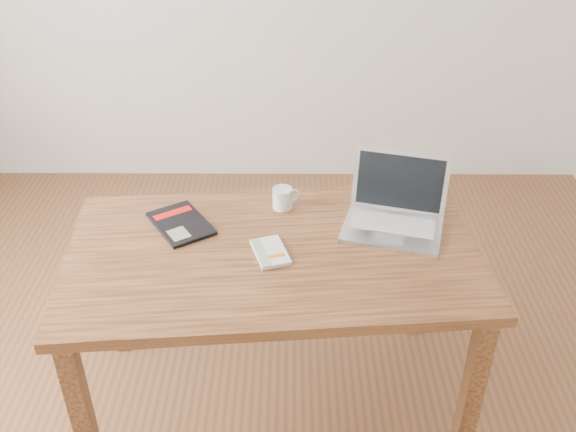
{
  "coord_description": "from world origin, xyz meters",
  "views": [
    {
      "loc": [
        0.16,
        -1.68,
        2.06
      ],
      "look_at": [
        0.15,
        0.18,
        0.85
      ],
      "focal_mm": 40.0,
      "sensor_mm": 36.0,
      "label": 1
    }
  ],
  "objects_px": {
    "desk": "(274,270)",
    "laptop": "(395,212)",
    "white_guidebook": "(270,252)",
    "coffee_mug": "(283,198)",
    "black_guidebook": "(181,223)"
  },
  "relations": [
    {
      "from": "white_guidebook",
      "to": "laptop",
      "type": "height_order",
      "value": "laptop"
    },
    {
      "from": "black_guidebook",
      "to": "laptop",
      "type": "bearing_deg",
      "value": -31.91
    },
    {
      "from": "black_guidebook",
      "to": "coffee_mug",
      "type": "distance_m",
      "value": 0.4
    },
    {
      "from": "black_guidebook",
      "to": "laptop",
      "type": "height_order",
      "value": "laptop"
    },
    {
      "from": "laptop",
      "to": "coffee_mug",
      "type": "height_order",
      "value": "laptop"
    },
    {
      "from": "desk",
      "to": "coffee_mug",
      "type": "bearing_deg",
      "value": 78.8
    },
    {
      "from": "white_guidebook",
      "to": "black_guidebook",
      "type": "xyz_separation_m",
      "value": [
        -0.33,
        0.18,
        -0.0
      ]
    },
    {
      "from": "desk",
      "to": "laptop",
      "type": "height_order",
      "value": "laptop"
    },
    {
      "from": "desk",
      "to": "laptop",
      "type": "relative_size",
      "value": 3.64
    },
    {
      "from": "laptop",
      "to": "coffee_mug",
      "type": "bearing_deg",
      "value": 179.5
    },
    {
      "from": "desk",
      "to": "white_guidebook",
      "type": "xyz_separation_m",
      "value": [
        -0.01,
        -0.02,
        0.1
      ]
    },
    {
      "from": "desk",
      "to": "black_guidebook",
      "type": "height_order",
      "value": "black_guidebook"
    },
    {
      "from": "black_guidebook",
      "to": "laptop",
      "type": "distance_m",
      "value": 0.78
    },
    {
      "from": "white_guidebook",
      "to": "coffee_mug",
      "type": "xyz_separation_m",
      "value": [
        0.04,
        0.3,
        0.04
      ]
    },
    {
      "from": "black_guidebook",
      "to": "coffee_mug",
      "type": "bearing_deg",
      "value": -14.1
    }
  ]
}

